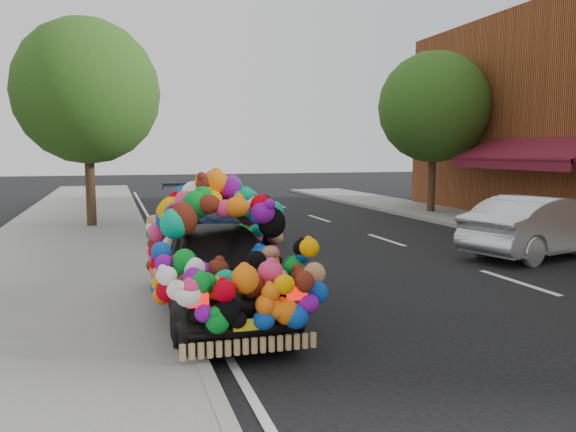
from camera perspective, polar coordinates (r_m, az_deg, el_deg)
name	(u,v)px	position (r m, az deg, el deg)	size (l,w,h in m)	color
ground	(328,298)	(8.95, 4.06, -8.33)	(100.00, 100.00, 0.00)	black
sidewalk	(30,319)	(8.42, -24.73, -9.46)	(4.00, 60.00, 0.12)	gray
kerb	(177,306)	(8.39, -11.24, -9.00)	(0.15, 60.00, 0.13)	gray
lane_markings	(518,282)	(10.77, 22.30, -6.23)	(6.00, 50.00, 0.01)	silver
tree_near_sidewalk	(87,92)	(17.64, -19.77, 11.79)	(4.20, 4.20, 6.13)	#332114
tree_far_b	(434,107)	(21.29, 14.58, 10.64)	(4.00, 4.00, 5.90)	#332114
plush_art_car	(219,246)	(7.81, -7.00, -3.05)	(2.03, 4.13, 1.97)	black
navy_sedan	(212,213)	(14.60, -7.77, 0.27)	(2.00, 4.92, 1.43)	black
silver_hatchback	(543,226)	(13.55, 24.46, -0.93)	(1.42, 4.07, 1.34)	silver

